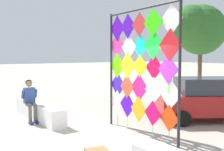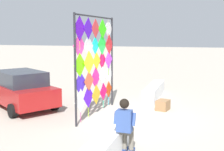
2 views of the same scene
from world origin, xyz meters
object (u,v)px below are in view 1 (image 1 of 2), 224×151
(seated_vendor, at_px, (30,98))
(kite_display_rack, at_px, (139,64))
(parked_car, at_px, (211,99))
(tree_broadleaf, at_px, (198,29))

(seated_vendor, bearing_deg, kite_display_rack, 30.83)
(parked_car, xyz_separation_m, tree_broadleaf, (-3.47, 3.81, 2.84))
(parked_car, distance_m, tree_broadleaf, 5.89)
(parked_car, relative_size, tree_broadleaf, 0.84)
(kite_display_rack, xyz_separation_m, seated_vendor, (-3.26, -1.95, -1.16))
(seated_vendor, xyz_separation_m, tree_broadleaf, (-0.11, 9.01, 2.75))
(kite_display_rack, height_order, seated_vendor, kite_display_rack)
(seated_vendor, relative_size, parked_car, 0.35)
(seated_vendor, bearing_deg, parked_car, 57.15)
(parked_car, bearing_deg, seated_vendor, -122.85)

